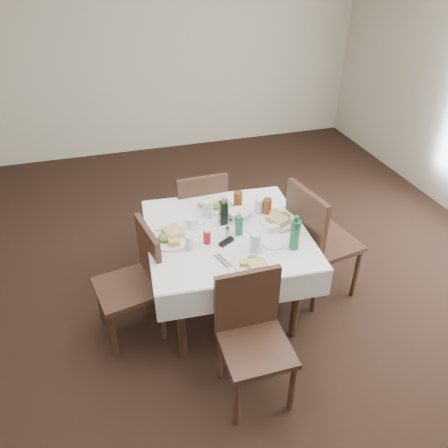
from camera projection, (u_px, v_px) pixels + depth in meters
name	position (u px, v px, depth m)	size (l,w,h in m)	color
ground_plane	(215.00, 313.00, 3.63)	(7.00, 7.00, 0.00)	black
room_shell	(211.00, 113.00, 2.68)	(6.04, 7.04, 2.80)	beige
dining_table	(227.00, 241.00, 3.34)	(1.27, 1.27, 0.76)	#301C13
chair_north	(200.00, 211.00, 3.96)	(0.46, 0.46, 0.93)	#301C13
chair_south	(252.00, 329.00, 2.79)	(0.43, 0.43, 0.91)	#301C13
chair_east	(315.00, 236.00, 3.53)	(0.57, 0.57, 1.04)	#301C13
chair_west	(138.00, 276.00, 3.21)	(0.51, 0.51, 0.92)	#301C13
meal_north	(213.00, 205.00, 3.56)	(0.26, 0.26, 0.06)	white
meal_south	(253.00, 264.00, 2.93)	(0.24, 0.24, 0.05)	white
meal_east	(279.00, 219.00, 3.39)	(0.29, 0.29, 0.06)	white
meal_west	(171.00, 237.00, 3.18)	(0.29, 0.29, 0.06)	white
side_plate_a	(196.00, 219.00, 3.42)	(0.18, 0.18, 0.01)	white
side_plate_b	(273.00, 243.00, 3.15)	(0.16, 0.16, 0.01)	white
water_n	(208.00, 209.00, 3.41)	(0.08, 0.08, 0.14)	silver
water_s	(255.00, 242.00, 3.04)	(0.08, 0.08, 0.15)	silver
water_e	(259.00, 206.00, 3.47)	(0.07, 0.07, 0.13)	silver
water_w	(190.00, 242.00, 3.07)	(0.06, 0.06, 0.12)	silver
iced_tea_a	(238.00, 201.00, 3.52)	(0.07, 0.07, 0.15)	brown
iced_tea_b	(267.00, 207.00, 3.45)	(0.07, 0.07, 0.14)	brown
bread_basket	(239.00, 215.00, 3.42)	(0.19, 0.19, 0.06)	silver
oil_cruet_dark	(223.00, 212.00, 3.32)	(0.06, 0.06, 0.24)	black
oil_cruet_green	(239.00, 224.00, 3.21)	(0.05, 0.05, 0.20)	#1C6938
ketchup_bottle	(207.00, 237.00, 3.14)	(0.05, 0.05, 0.12)	#A90E14
salt_shaker	(227.00, 233.00, 3.20)	(0.03, 0.03, 0.07)	white
pepper_shaker	(228.00, 231.00, 3.23)	(0.03, 0.03, 0.07)	#3D2E20
coffee_mug	(192.00, 224.00, 3.29)	(0.13, 0.13, 0.10)	white
sunglasses	(226.00, 242.00, 3.15)	(0.12, 0.09, 0.03)	black
green_bottle	(295.00, 234.00, 3.05)	(0.07, 0.07, 0.27)	#1C6938
sugar_caddy	(273.00, 228.00, 3.28)	(0.10, 0.06, 0.05)	white
cutlery_n	(228.00, 202.00, 3.64)	(0.07, 0.16, 0.01)	silver
cutlery_s	(223.00, 261.00, 2.98)	(0.10, 0.18, 0.01)	silver
cutlery_e	(288.00, 230.00, 3.29)	(0.18, 0.05, 0.01)	silver
cutlery_w	(169.00, 231.00, 3.28)	(0.20, 0.06, 0.01)	silver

